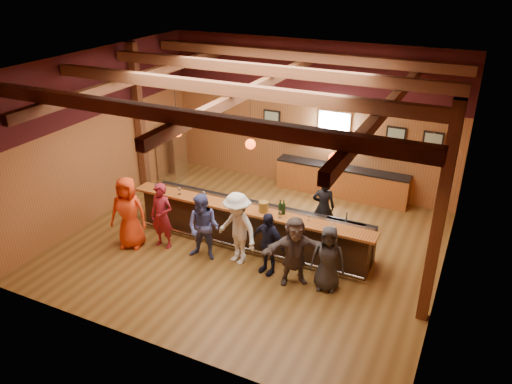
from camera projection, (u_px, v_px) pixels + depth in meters
room at (251, 122)px, 11.29m from camera, size 9.04×9.00×4.52m
bar_counter at (254, 224)px, 12.51m from camera, size 6.30×1.07×1.11m
back_bar_cabinet at (341, 182)px, 14.98m from camera, size 4.00×0.52×0.95m
window at (334, 127)px, 14.64m from camera, size 0.95×0.09×0.95m
framed_pictures at (363, 130)px, 14.28m from camera, size 5.35×0.05×0.45m
wine_shelves at (332, 142)px, 14.77m from camera, size 3.00×0.18×0.30m
pendant_lights at (250, 144)px, 11.46m from camera, size 4.24×0.24×1.37m
stainless_fridge at (172, 153)px, 15.95m from camera, size 0.70×0.70×1.80m
customer_orange at (128, 213)px, 12.21m from camera, size 1.04×0.84×1.86m
customer_redvest at (162, 216)px, 12.22m from camera, size 0.62×0.41×1.69m
customer_denim at (204, 227)px, 11.73m from camera, size 0.87×0.71×1.67m
customer_white at (237, 229)px, 11.55m from camera, size 1.32×1.03×1.80m
customer_navy at (268, 243)px, 11.23m from camera, size 0.96×0.59×1.52m
customer_brown at (295, 251)px, 10.85m from camera, size 1.53×1.21×1.62m
customer_dark at (328, 259)px, 10.67m from camera, size 0.83×0.63×1.52m
bartender at (323, 207)px, 12.76m from camera, size 0.66×0.52×1.59m
ice_bucket at (264, 207)px, 11.81m from camera, size 0.24×0.24×0.26m
bottle_a at (280, 209)px, 11.68m from camera, size 0.08×0.08×0.38m
bottle_b at (284, 209)px, 11.69m from camera, size 0.08×0.08×0.36m
glass_a at (155, 185)px, 12.92m from camera, size 0.08×0.08×0.18m
glass_b at (179, 189)px, 12.66m from camera, size 0.09×0.09×0.20m
glass_c at (204, 193)px, 12.51m from camera, size 0.08×0.08×0.17m
glass_d at (204, 197)px, 12.29m from camera, size 0.08×0.08×0.18m
glass_e at (237, 203)px, 12.02m from camera, size 0.07×0.07×0.17m
glass_f at (280, 213)px, 11.54m from camera, size 0.08×0.08×0.18m
glass_g at (309, 216)px, 11.40m from camera, size 0.08×0.08×0.17m
glass_h at (334, 225)px, 11.05m from camera, size 0.07×0.07×0.16m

